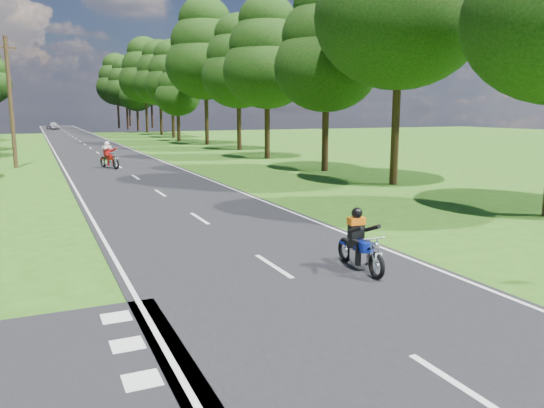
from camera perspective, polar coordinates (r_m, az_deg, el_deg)
name	(u,v)px	position (r m, az deg, el deg)	size (l,w,h in m)	color
ground	(315,294)	(10.74, 4.61, -9.58)	(160.00, 160.00, 0.00)	#2B5313
main_road	(85,144)	(59.16, -19.50, 6.06)	(7.00, 140.00, 0.02)	black
road_markings	(85,145)	(57.28, -19.47, 5.96)	(7.40, 140.00, 0.01)	silver
treeline	(85,70)	(69.35, -19.44, 13.41)	(40.00, 115.35, 14.78)	black
telegraph_pole	(11,102)	(36.86, -26.30, 9.81)	(1.20, 0.26, 8.00)	#382616
rider_near_blue	(360,239)	(12.13, 9.49, -3.78)	(0.57, 1.70, 1.41)	#0E219C
rider_far_red	(109,155)	(34.40, -17.12, 5.08)	(0.66, 1.99, 1.66)	#A3130C
distant_car	(53,126)	(105.71, -22.50, 7.80)	(1.64, 4.06, 1.38)	#B0B3B7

